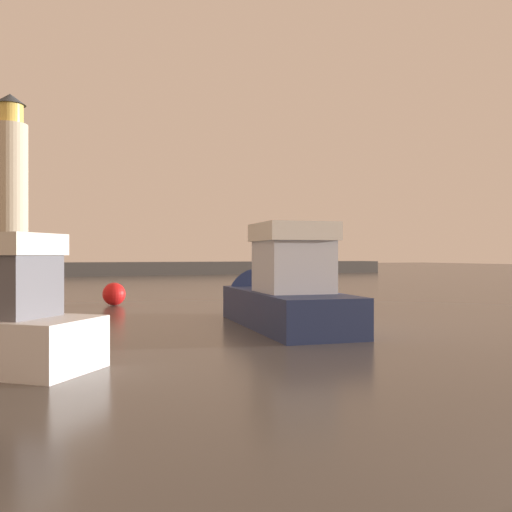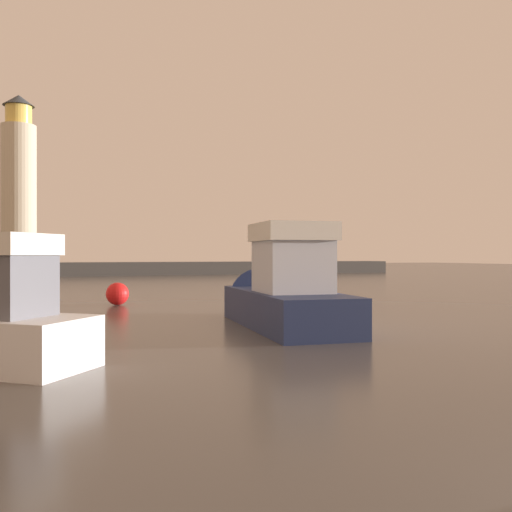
% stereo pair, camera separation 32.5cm
% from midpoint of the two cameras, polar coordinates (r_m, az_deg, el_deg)
% --- Properties ---
extents(ground_plane, '(220.00, 220.00, 0.00)m').
position_cam_midpoint_polar(ground_plane, '(34.80, -11.85, -3.76)').
color(ground_plane, '#4C4742').
extents(breakwater, '(76.18, 4.42, 1.51)m').
position_cam_midpoint_polar(breakwater, '(66.58, -16.29, -1.27)').
color(breakwater, '#423F3D').
rests_on(breakwater, ground_plane).
extents(lighthouse, '(3.67, 3.67, 18.30)m').
position_cam_midpoint_polar(lighthouse, '(66.82, -22.82, 6.82)').
color(lighthouse, beige).
rests_on(lighthouse, breakwater).
extents(motorboat_0, '(3.33, 9.13, 3.90)m').
position_cam_midpoint_polar(motorboat_0, '(19.30, 2.50, -3.84)').
color(motorboat_0, '#1E284C').
rests_on(motorboat_0, ground_plane).
extents(mooring_buoy, '(1.06, 1.06, 1.06)m').
position_cam_midpoint_polar(mooring_buoy, '(26.97, -13.55, -3.76)').
color(mooring_buoy, red).
rests_on(mooring_buoy, ground_plane).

